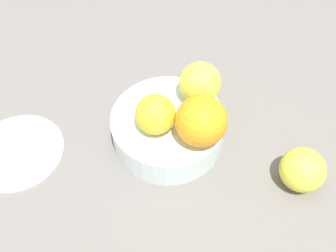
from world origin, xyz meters
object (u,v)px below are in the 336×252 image
Objects in this scene: fruit_bowl at (168,128)px; orange_loose_0 at (302,170)px; orange_in_bowl_2 at (156,114)px; side_plate at (17,151)px; orange_in_bowl_1 at (201,121)px; orange_in_bowl_0 at (200,83)px.

orange_loose_0 reaches higher than fruit_bowl.
fruit_bowl is 2.98× the size of orange_in_bowl_2.
orange_in_bowl_2 is 26.21cm from side_plate.
orange_in_bowl_2 is at bearing -84.98° from side_plate.
orange_in_bowl_1 is at bearing -125.75° from fruit_bowl.
fruit_bowl is at bearing -41.77° from orange_in_bowl_2.
side_plate is (-0.46, 31.81, -9.61)cm from orange_in_bowl_1.
orange_in_bowl_1 reaches higher than orange_in_bowl_0.
orange_in_bowl_0 is at bearing -45.38° from orange_in_bowl_2.
orange_in_bowl_0 reaches higher than orange_in_bowl_2.
orange_loose_0 reaches higher than side_plate.
fruit_bowl is 1.20× the size of side_plate.
orange_loose_0 is 48.60cm from side_plate.
orange_in_bowl_2 is (-7.02, 7.11, -0.29)cm from orange_in_bowl_0.
orange_in_bowl_0 is (4.90, -5.22, 6.67)cm from fruit_bowl.
orange_in_bowl_0 reaches higher than fruit_bowl.
orange_in_bowl_1 is at bearing 75.86° from orange_loose_0.
side_plate is at bearing 99.19° from fruit_bowl.
orange_loose_0 is at bearing -94.38° from side_plate.
orange_loose_0 is at bearing -103.88° from orange_in_bowl_2.
orange_in_bowl_1 is 1.13× the size of orange_loose_0.
orange_in_bowl_2 reaches higher than side_plate.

